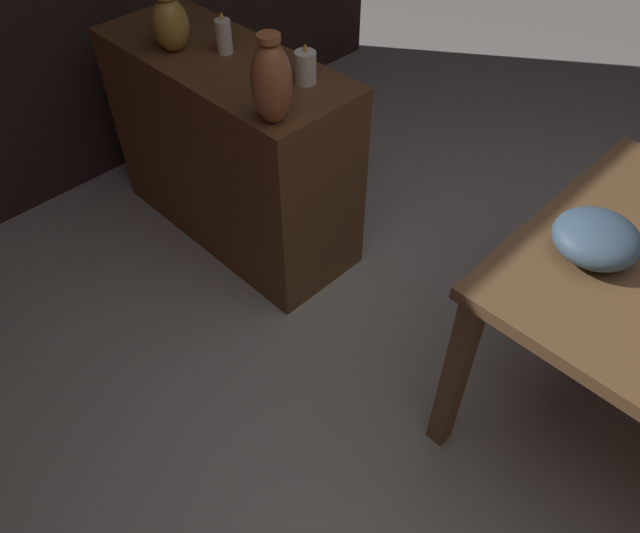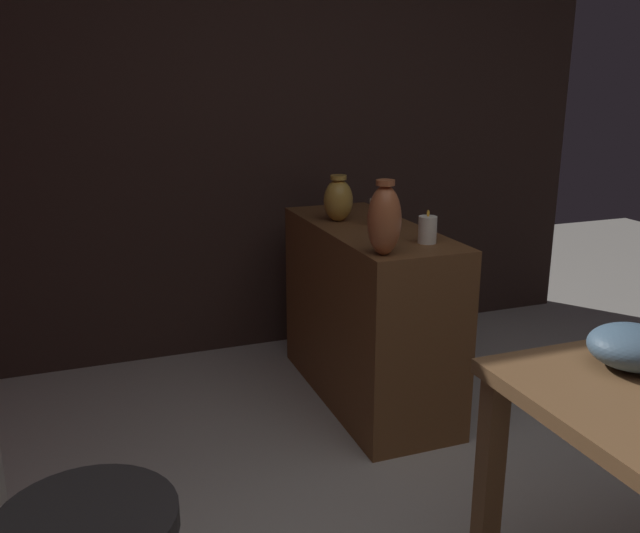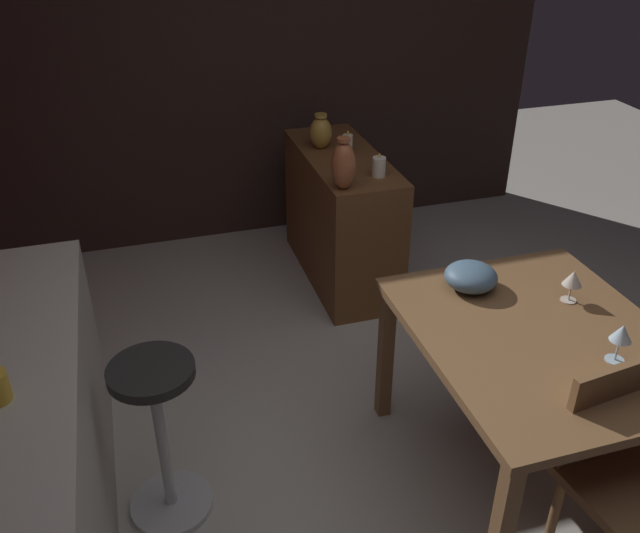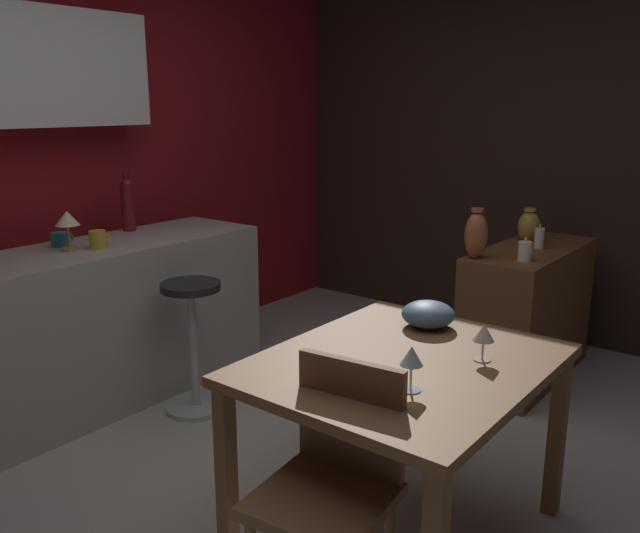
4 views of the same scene
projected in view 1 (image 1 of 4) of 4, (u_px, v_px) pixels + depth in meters
ground_plane at (546, 524)px, 1.84m from camera, size 9.00×9.00×0.00m
sideboard_cabinet at (232, 150)px, 2.50m from camera, size 1.10×0.44×0.82m
fruit_bowl at (596, 238)px, 1.57m from camera, size 0.22×0.22×0.11m
pillar_candle_tall at (305, 67)px, 2.04m from camera, size 0.07×0.07×0.13m
pillar_candle_short at (224, 36)px, 2.19m from camera, size 0.06×0.06×0.15m
vase_copper at (271, 82)px, 1.81m from camera, size 0.13×0.13×0.28m
vase_brass at (170, 24)px, 2.17m from camera, size 0.13×0.13×0.21m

